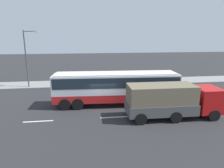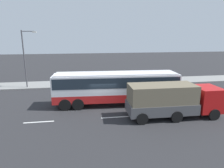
# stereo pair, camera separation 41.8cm
# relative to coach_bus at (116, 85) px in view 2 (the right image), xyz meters

# --- Properties ---
(ground_plane) EXTENTS (120.00, 120.00, 0.00)m
(ground_plane) POSITION_rel_coach_bus_xyz_m (-1.44, -0.47, -2.04)
(ground_plane) COLOR #28282B
(sidewalk_curb) EXTENTS (80.00, 4.00, 0.15)m
(sidewalk_curb) POSITION_rel_coach_bus_xyz_m (-1.44, 9.32, -1.97)
(sidewalk_curb) COLOR gray
(sidewalk_curb) RESTS_ON ground_plane
(lane_centreline) EXTENTS (24.54, 0.16, 0.01)m
(lane_centreline) POSITION_rel_coach_bus_xyz_m (-7.14, -3.21, -2.04)
(lane_centreline) COLOR white
(lane_centreline) RESTS_ON ground_plane
(coach_bus) EXTENTS (12.44, 3.17, 3.28)m
(coach_bus) POSITION_rel_coach_bus_xyz_m (0.00, 0.00, 0.00)
(coach_bus) COLOR red
(coach_bus) RESTS_ON ground_plane
(cargo_truck) EXTENTS (8.00, 2.70, 2.89)m
(cargo_truck) POSITION_rel_coach_bus_xyz_m (4.18, -3.81, -0.46)
(cargo_truck) COLOR red
(cargo_truck) RESTS_ON ground_plane
(pedestrian_near_curb) EXTENTS (0.32, 0.32, 1.62)m
(pedestrian_near_curb) POSITION_rel_coach_bus_xyz_m (2.04, 8.11, -0.96)
(pedestrian_near_curb) COLOR #38334C
(pedestrian_near_curb) RESTS_ON sidewalk_curb
(pedestrian_at_crossing) EXTENTS (0.32, 0.32, 1.55)m
(pedestrian_at_crossing) POSITION_rel_coach_bus_xyz_m (7.62, 9.72, -1.01)
(pedestrian_at_crossing) COLOR black
(pedestrian_at_crossing) RESTS_ON sidewalk_curb
(street_lamp) EXTENTS (1.88, 0.24, 7.36)m
(street_lamp) POSITION_rel_coach_bus_xyz_m (-10.43, 8.06, 2.33)
(street_lamp) COLOR #47474C
(street_lamp) RESTS_ON sidewalk_curb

